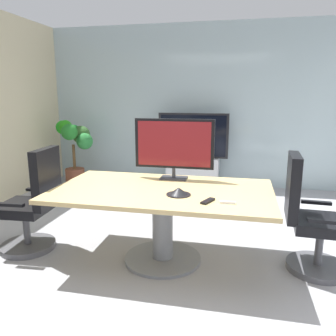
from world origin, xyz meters
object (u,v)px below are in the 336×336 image
Objects in this scene: wall_display_unit at (193,163)px; conference_phone at (179,192)px; conference_table at (163,206)px; tv_monitor at (174,145)px; potted_plant at (75,143)px; office_chair_left at (33,208)px; remote_control at (208,201)px; office_chair_right at (310,223)px.

wall_display_unit is 2.88m from conference_phone.
tv_monitor is at bearing 85.95° from conference_table.
office_chair_left is at bearing -72.24° from potted_plant.
tv_monitor is 0.64× the size of wall_display_unit.
tv_monitor is 0.91m from remote_control.
conference_table is 3.27m from potted_plant.
office_chair_left is 0.83× the size of wall_display_unit.
remote_control is at bearing -34.02° from conference_table.
tv_monitor is (-1.34, 0.30, 0.64)m from office_chair_right.
office_chair_right reaches higher than conference_table.
office_chair_right is 1.30× the size of tv_monitor.
conference_phone is at bearing -84.62° from wall_display_unit.
potted_plant is (-2.08, -0.25, 0.32)m from wall_display_unit.
office_chair_right is (2.74, 0.17, 0.00)m from office_chair_left.
tv_monitor is 4.94× the size of remote_control.
conference_phone is (0.27, -2.85, 0.32)m from wall_display_unit.
office_chair_left is at bearing -164.48° from remote_control.
tv_monitor is 2.37m from wall_display_unit.
remote_control is (0.54, -3.00, 0.30)m from wall_display_unit.
wall_display_unit is (1.29, 2.75, -0.01)m from office_chair_left.
conference_table is 9.40× the size of conference_phone.
tv_monitor is at bearing 80.72° from office_chair_right.
office_chair_right is 0.92× the size of potted_plant.
office_chair_left is at bearing -115.08° from wall_display_unit.
remote_control is at bearing -59.23° from tv_monitor.
conference_phone is (-1.18, -0.28, 0.31)m from office_chair_right.
tv_monitor reaches higher than office_chair_right.
tv_monitor is at bearing 105.16° from conference_phone.
office_chair_right is at bearing 89.87° from office_chair_left.
tv_monitor reaches higher than wall_display_unit.
conference_table is at bearing 169.36° from remote_control.
remote_control is (0.43, -0.73, -0.35)m from tv_monitor.
office_chair_left is at bearing 97.02° from office_chair_right.
conference_table is 1.74× the size of potted_plant.
wall_display_unit is 1.11× the size of potted_plant.
office_chair_right is 4.24m from potted_plant.
tv_monitor reaches higher than conference_phone.
office_chair_left is 1.30× the size of tv_monitor.
remote_control is (0.46, -0.31, 0.19)m from conference_table.
potted_plant is at bearing 157.13° from remote_control.
tv_monitor is 0.68m from conference_phone.
wall_display_unit is (-0.11, 2.27, -0.65)m from tv_monitor.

